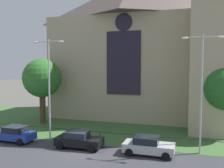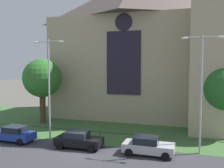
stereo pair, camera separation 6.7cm
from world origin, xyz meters
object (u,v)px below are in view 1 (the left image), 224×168
at_px(tree_left_near, 42,79).
at_px(streetlamp_near, 49,78).
at_px(streetlamp_far, 202,81).
at_px(parked_car_black, 79,140).
at_px(parked_car_blue, 14,134).
at_px(parked_car_silver, 148,146).
at_px(church_building, 138,46).

bearing_deg(tree_left_near, streetlamp_near, -52.28).
xyz_separation_m(streetlamp_far, parked_car_black, (-10.38, -1.71, -5.42)).
bearing_deg(parked_car_blue, streetlamp_far, -172.13).
relative_size(streetlamp_far, parked_car_silver, 2.36).
xyz_separation_m(church_building, streetlamp_far, (8.23, -14.30, -4.11)).
distance_m(streetlamp_near, streetlamp_far, 14.33).
bearing_deg(tree_left_near, parked_car_silver, -27.06).
bearing_deg(parked_car_blue, parked_car_silver, -177.13).
bearing_deg(tree_left_near, parked_car_black, -41.92).
distance_m(church_building, tree_left_near, 14.32).
bearing_deg(church_building, streetlamp_far, -60.10).
bearing_deg(parked_car_silver, streetlamp_far, 21.50).
xyz_separation_m(streetlamp_near, parked_car_black, (3.95, -1.71, -5.43)).
relative_size(church_building, streetlamp_near, 2.61).
bearing_deg(streetlamp_far, parked_car_black, -170.64).
xyz_separation_m(streetlamp_far, parked_car_silver, (-4.12, -1.58, -5.42)).
bearing_deg(tree_left_near, church_building, 37.59).
height_order(church_building, streetlamp_near, church_building).
bearing_deg(parked_car_black, streetlamp_near, 155.84).
height_order(streetlamp_near, parked_car_black, streetlamp_near).
xyz_separation_m(streetlamp_near, parked_car_blue, (-2.93, -1.80, -5.43)).
xyz_separation_m(streetlamp_near, streetlamp_far, (14.33, 0.00, -0.01)).
xyz_separation_m(streetlamp_near, parked_car_silver, (10.22, -1.58, -5.43)).
xyz_separation_m(parked_car_black, parked_car_silver, (6.26, 0.13, 0.00)).
relative_size(church_building, tree_left_near, 3.14).
relative_size(tree_left_near, streetlamp_far, 0.83).
distance_m(church_building, streetlamp_near, 16.08).
height_order(church_building, streetlamp_far, church_building).
bearing_deg(streetlamp_near, church_building, 66.87).
bearing_deg(streetlamp_near, parked_car_silver, -8.80).
relative_size(parked_car_blue, parked_car_silver, 1.01).
height_order(parked_car_blue, parked_car_silver, same).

